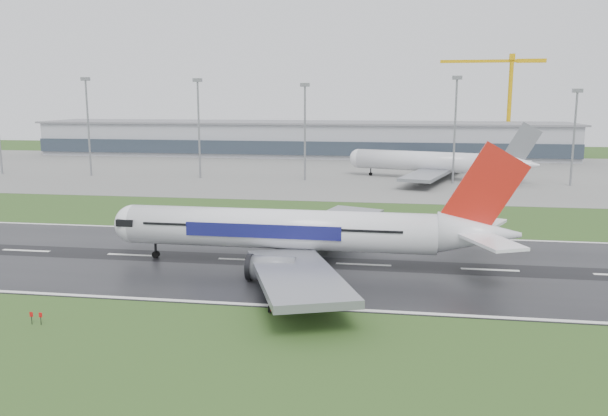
# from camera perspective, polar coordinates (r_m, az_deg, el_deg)

# --- Properties ---
(ground) EXTENTS (520.00, 520.00, 0.00)m
(ground) POSITION_cam_1_polar(r_m,az_deg,el_deg) (110.05, -15.76, -4.29)
(ground) COLOR #274619
(ground) RESTS_ON ground
(runway) EXTENTS (400.00, 45.00, 0.10)m
(runway) POSITION_cam_1_polar(r_m,az_deg,el_deg) (110.04, -15.76, -4.27)
(runway) COLOR black
(runway) RESTS_ON ground
(apron) EXTENTS (400.00, 130.00, 0.08)m
(apron) POSITION_cam_1_polar(r_m,az_deg,el_deg) (227.82, -2.69, 3.52)
(apron) COLOR slate
(apron) RESTS_ON ground
(terminal) EXTENTS (240.00, 36.00, 15.00)m
(terminal) POSITION_cam_1_polar(r_m,az_deg,el_deg) (285.92, -0.30, 6.42)
(terminal) COLOR gray
(terminal) RESTS_ON ground
(main_airliner) EXTENTS (66.88, 63.77, 19.52)m
(main_airliner) POSITION_cam_1_polar(r_m,az_deg,el_deg) (97.80, 0.37, 0.21)
(main_airliner) COLOR white
(main_airliner) RESTS_ON runway
(parked_airliner) EXTENTS (77.79, 74.81, 18.67)m
(parked_airliner) POSITION_cam_1_polar(r_m,az_deg,el_deg) (206.95, 12.22, 5.21)
(parked_airliner) COLOR silver
(parked_airliner) RESTS_ON apron
(tower_crane) EXTENTS (47.02, 3.30, 46.21)m
(tower_crane) POSITION_cam_1_polar(r_m,az_deg,el_deg) (300.89, 18.63, 9.05)
(tower_crane) COLOR #D6A00A
(tower_crane) RESTS_ON ground
(runway_sign) EXTENTS (2.30, 0.73, 1.04)m
(runway_sign) POSITION_cam_1_polar(r_m,az_deg,el_deg) (78.20, -2.54, -9.51)
(runway_sign) COLOR black
(runway_sign) RESTS_ON ground
(floodmast_1) EXTENTS (0.64, 0.64, 32.44)m
(floodmast_1) POSITION_cam_1_polar(r_m,az_deg,el_deg) (223.35, -19.49, 6.97)
(floodmast_1) COLOR gray
(floodmast_1) RESTS_ON ground
(floodmast_2) EXTENTS (0.64, 0.64, 31.92)m
(floodmast_2) POSITION_cam_1_polar(r_m,az_deg,el_deg) (207.71, -9.79, 7.13)
(floodmast_2) COLOR gray
(floodmast_2) RESTS_ON ground
(floodmast_3) EXTENTS (0.64, 0.64, 30.28)m
(floodmast_3) POSITION_cam_1_polar(r_m,az_deg,el_deg) (199.32, 0.08, 6.91)
(floodmast_3) COLOR gray
(floodmast_3) RESTS_ON ground
(floodmast_4) EXTENTS (0.64, 0.64, 32.31)m
(floodmast_4) POSITION_cam_1_polar(r_m,az_deg,el_deg) (197.72, 13.91, 6.88)
(floodmast_4) COLOR gray
(floodmast_4) RESTS_ON ground
(floodmast_5) EXTENTS (0.64, 0.64, 28.32)m
(floodmast_5) POSITION_cam_1_polar(r_m,az_deg,el_deg) (204.02, 23.89, 5.83)
(floodmast_5) COLOR gray
(floodmast_5) RESTS_ON ground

